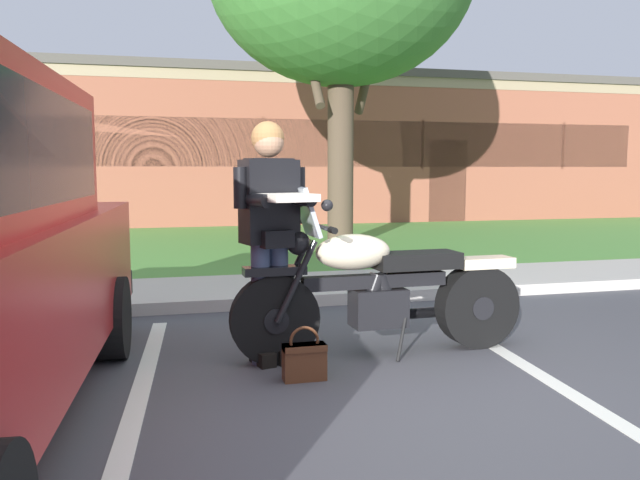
# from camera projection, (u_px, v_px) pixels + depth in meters

# --- Properties ---
(ground_plane) EXTENTS (140.00, 140.00, 0.00)m
(ground_plane) POSITION_uv_depth(u_px,v_px,m) (425.00, 400.00, 3.87)
(ground_plane) COLOR #424247
(curb_strip) EXTENTS (60.00, 0.20, 0.12)m
(curb_strip) POSITION_uv_depth(u_px,v_px,m) (313.00, 299.00, 6.59)
(curb_strip) COLOR #B7B2A8
(curb_strip) RESTS_ON ground
(concrete_walk) EXTENTS (60.00, 1.50, 0.08)m
(concrete_walk) POSITION_uv_depth(u_px,v_px,m) (295.00, 286.00, 7.41)
(concrete_walk) COLOR #B7B2A8
(concrete_walk) RESTS_ON ground
(grass_lawn) EXTENTS (60.00, 7.39, 0.06)m
(grass_lawn) POSITION_uv_depth(u_px,v_px,m) (243.00, 244.00, 11.69)
(grass_lawn) COLOR #518E3D
(grass_lawn) RESTS_ON ground
(stall_stripe_0) EXTENTS (0.45, 4.40, 0.01)m
(stall_stripe_0) POSITION_uv_depth(u_px,v_px,m) (134.00, 414.00, 3.65)
(stall_stripe_0) COLOR silver
(stall_stripe_0) RESTS_ON ground
(stall_stripe_1) EXTENTS (0.45, 4.40, 0.01)m
(stall_stripe_1) POSITION_uv_depth(u_px,v_px,m) (544.00, 377.00, 4.29)
(stall_stripe_1) COLOR silver
(stall_stripe_1) RESTS_ON ground
(motorcycle) EXTENTS (2.24, 0.82, 1.26)m
(motorcycle) POSITION_uv_depth(u_px,v_px,m) (391.00, 289.00, 4.80)
(motorcycle) COLOR black
(motorcycle) RESTS_ON ground
(rider_person) EXTENTS (0.54, 0.64, 1.70)m
(rider_person) POSITION_uv_depth(u_px,v_px,m) (271.00, 222.00, 4.51)
(rider_person) COLOR black
(rider_person) RESTS_ON ground
(handbag) EXTENTS (0.28, 0.13, 0.36)m
(handbag) POSITION_uv_depth(u_px,v_px,m) (304.00, 358.00, 4.23)
(handbag) COLOR #562D19
(handbag) RESTS_ON ground
(hedge_left) EXTENTS (2.97, 0.90, 1.24)m
(hedge_left) POSITION_uv_depth(u_px,v_px,m) (122.00, 201.00, 14.93)
(hedge_left) COLOR #235623
(hedge_left) RESTS_ON ground
(hedge_center_left) EXTENTS (2.93, 0.90, 1.24)m
(hedge_center_left) POSITION_uv_depth(u_px,v_px,m) (272.00, 199.00, 15.80)
(hedge_center_left) COLOR #235623
(hedge_center_left) RESTS_ON ground
(hedge_center_right) EXTENTS (2.86, 0.90, 1.24)m
(hedge_center_right) POSITION_uv_depth(u_px,v_px,m) (408.00, 197.00, 16.67)
(hedge_center_right) COLOR #235623
(hedge_center_right) RESTS_ON ground
(brick_building) EXTENTS (23.50, 11.22, 3.80)m
(brick_building) POSITION_uv_depth(u_px,v_px,m) (235.00, 152.00, 20.31)
(brick_building) COLOR #93513D
(brick_building) RESTS_ON ground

